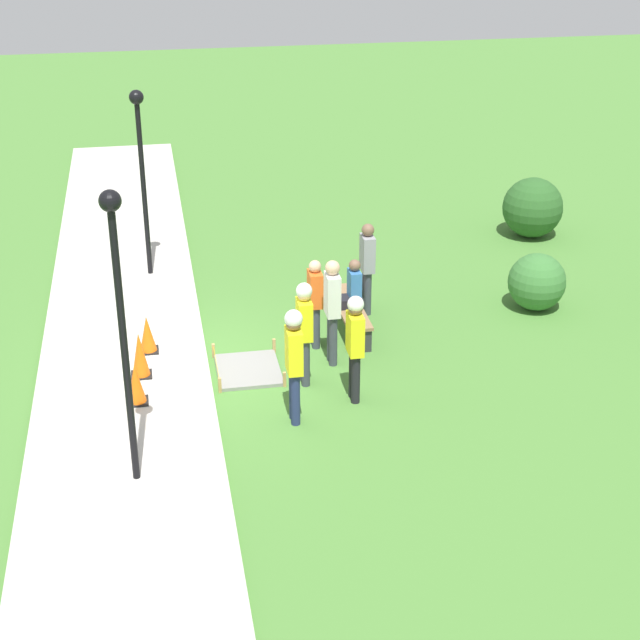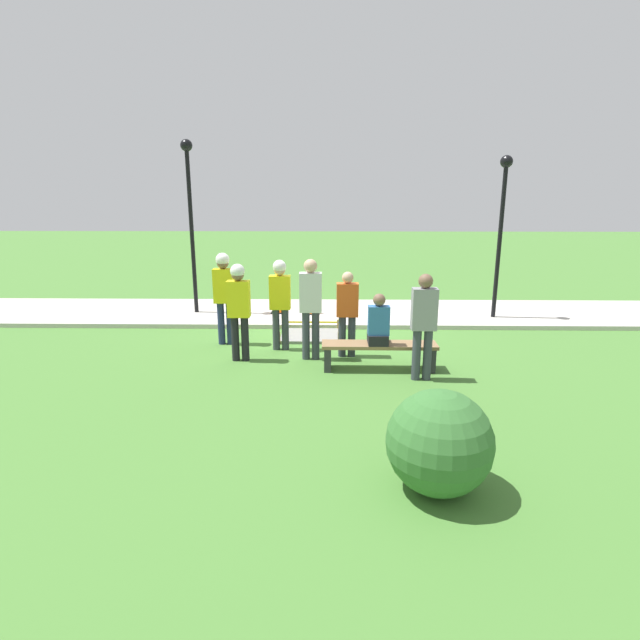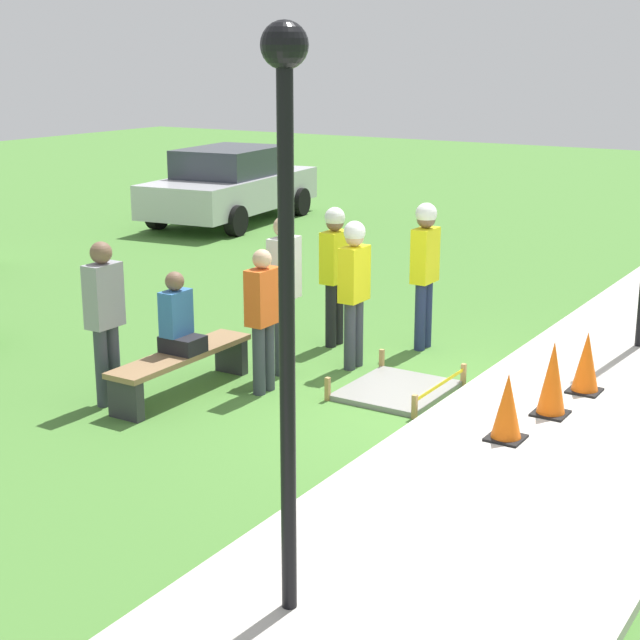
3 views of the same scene
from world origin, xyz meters
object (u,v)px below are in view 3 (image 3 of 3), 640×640
at_px(person_seated_on_bench, 178,320).
at_px(worker_supervisor, 425,262).
at_px(traffic_cone_sidewalk_edge, 586,362).
at_px(worker_assistant, 335,264).
at_px(bystander_in_orange_shirt, 263,313).
at_px(lamppost_far, 286,241).
at_px(worker_trainee, 354,281).
at_px(traffic_cone_far_patch, 553,379).
at_px(traffic_cone_near_patch, 507,407).
at_px(bystander_in_white_shirt, 105,313).
at_px(bystander_in_gray_shirt, 284,284).
at_px(park_bench, 182,364).
at_px(parked_car_silver, 231,185).

relative_size(person_seated_on_bench, worker_supervisor, 0.48).
bearing_deg(traffic_cone_sidewalk_edge, worker_assistant, 83.99).
height_order(bystander_in_orange_shirt, lamppost_far, lamppost_far).
relative_size(person_seated_on_bench, worker_trainee, 0.50).
xyz_separation_m(traffic_cone_far_patch, traffic_cone_sidewalk_edge, (0.86, -0.08, -0.05)).
bearing_deg(traffic_cone_near_patch, person_seated_on_bench, 96.04).
distance_m(bystander_in_orange_shirt, lamppost_far, 4.85).
relative_size(person_seated_on_bench, bystander_in_white_shirt, 0.50).
distance_m(worker_supervisor, bystander_in_gray_shirt, 2.00).
xyz_separation_m(traffic_cone_far_patch, park_bench, (-1.28, 3.75, -0.14)).
bearing_deg(bystander_in_gray_shirt, parked_car_silver, 40.37).
height_order(worker_assistant, worker_trainee, worker_assistant).
distance_m(traffic_cone_near_patch, worker_trainee, 2.93).
distance_m(person_seated_on_bench, bystander_in_white_shirt, 0.82).
bearing_deg(bystander_in_white_shirt, traffic_cone_sidewalk_edge, -56.96).
relative_size(traffic_cone_near_patch, bystander_in_orange_shirt, 0.41).
bearing_deg(bystander_in_gray_shirt, bystander_in_orange_shirt, -165.77).
distance_m(lamppost_far, parked_car_silver, 16.09).
relative_size(traffic_cone_near_patch, bystander_in_gray_shirt, 0.35).
height_order(park_bench, parked_car_silver, parked_car_silver).
bearing_deg(lamppost_far, traffic_cone_near_patch, -1.99).
bearing_deg(traffic_cone_sidewalk_edge, worker_supervisor, 70.52).
xyz_separation_m(traffic_cone_near_patch, lamppost_far, (-3.51, 0.12, 2.13)).
bearing_deg(lamppost_far, traffic_cone_far_patch, -3.40).
bearing_deg(lamppost_far, worker_assistant, 28.56).
height_order(traffic_cone_sidewalk_edge, person_seated_on_bench, person_seated_on_bench).
xyz_separation_m(park_bench, bystander_in_orange_shirt, (0.54, -0.72, 0.56)).
height_order(park_bench, worker_assistant, worker_assistant).
relative_size(traffic_cone_near_patch, traffic_cone_far_patch, 0.85).
distance_m(park_bench, lamppost_far, 5.16).
relative_size(traffic_cone_sidewalk_edge, park_bench, 0.34).
xyz_separation_m(lamppost_far, parked_car_silver, (12.53, 9.94, -1.72)).
xyz_separation_m(traffic_cone_near_patch, bystander_in_gray_shirt, (0.79, 3.06, 0.65)).
xyz_separation_m(traffic_cone_far_patch, worker_supervisor, (1.69, 2.28, 0.64)).
bearing_deg(bystander_in_gray_shirt, worker_assistant, 4.67).
relative_size(traffic_cone_far_patch, park_bench, 0.39).
bearing_deg(traffic_cone_near_patch, parked_car_silver, 48.11).
bearing_deg(worker_assistant, bystander_in_gray_shirt, -175.33).
xyz_separation_m(traffic_cone_far_patch, lamppost_far, (-4.37, 0.26, 2.07)).
bearing_deg(traffic_cone_near_patch, worker_supervisor, 39.89).
height_order(bystander_in_orange_shirt, parked_car_silver, parked_car_silver).
bearing_deg(bystander_in_white_shirt, parked_car_silver, 30.62).
height_order(traffic_cone_far_patch, worker_supervisor, worker_supervisor).
height_order(traffic_cone_near_patch, worker_supervisor, worker_supervisor).
bearing_deg(lamppost_far, park_bench, 48.46).
bearing_deg(person_seated_on_bench, bystander_in_orange_shirt, -56.89).
bearing_deg(bystander_in_orange_shirt, worker_assistant, 8.00).
bearing_deg(worker_supervisor, traffic_cone_sidewalk_edge, -109.48).
relative_size(park_bench, worker_supervisor, 1.07).
height_order(worker_trainee, parked_car_silver, worker_trainee).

